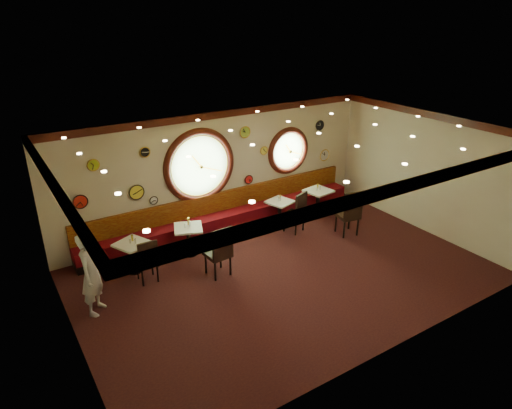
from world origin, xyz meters
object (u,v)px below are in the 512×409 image
table_c (280,210)px  chair_a (147,259)px  table_b (189,237)px  condiment_b_bottle (188,221)px  chair_d (350,210)px  condiment_d_salt (317,189)px  chair_c (298,210)px  condiment_d_pepper (320,188)px  waiter (92,274)px  condiment_b_pepper (190,224)px  chair_b (220,249)px  condiment_c_salt (279,199)px  condiment_c_pepper (280,199)px  condiment_b_salt (185,226)px  condiment_c_bottle (280,197)px  condiment_d_bottle (318,186)px  table_a (133,253)px  condiment_a_pepper (135,241)px  table_d (318,199)px  condiment_a_salt (130,241)px  condiment_a_bottle (132,238)px

table_c → chair_a: 4.20m
table_b → condiment_b_bottle: size_ratio=4.83×
chair_d → condiment_d_salt: size_ratio=8.28×
chair_c → condiment_d_pepper: size_ratio=6.50×
chair_a → waiter: waiter is taller
condiment_b_pepper → waiter: 2.82m
chair_b → condiment_c_salt: chair_b is taller
condiment_c_salt → condiment_c_pepper: bearing=6.3°
chair_d → condiment_d_salt: bearing=96.6°
condiment_b_salt → condiment_c_bottle: (2.97, 0.25, -0.01)m
chair_d → condiment_d_bottle: chair_d is taller
condiment_b_salt → chair_c: bearing=-8.9°
table_a → condiment_a_pepper: size_ratio=7.60×
table_b → condiment_d_pepper: 4.23m
table_d → condiment_d_bottle: bearing=62.2°
condiment_b_salt → condiment_c_salt: size_ratio=1.01×
table_a → chair_d: bearing=-13.7°
chair_c → condiment_c_pepper: chair_c is taller
condiment_a_salt → condiment_a_pepper: condiment_a_pepper is taller
condiment_a_bottle → waiter: bearing=-135.2°
table_b → table_d: bearing=1.9°
condiment_b_bottle → condiment_c_bottle: condiment_b_bottle is taller
condiment_a_salt → condiment_d_bottle: bearing=3.1°
condiment_a_pepper → condiment_c_pepper: condiment_a_pepper is taller
table_a → condiment_c_pepper: 4.27m
condiment_c_salt → table_d: bearing=-2.3°
condiment_a_salt → condiment_c_pepper: condiment_a_salt is taller
condiment_c_pepper → table_b: bearing=-175.9°
chair_b → condiment_d_bottle: size_ratio=5.18×
condiment_d_salt → condiment_a_pepper: bearing=-177.4°
chair_c → condiment_b_bottle: 2.94m
condiment_b_pepper → waiter: size_ratio=0.07×
condiment_b_pepper → table_c: bearing=3.4°
chair_a → condiment_d_pepper: (5.49, 0.84, 0.21)m
chair_d → condiment_a_bottle: chair_d is taller
waiter → chair_d: bearing=-53.1°
table_c → waiter: size_ratio=0.45×
chair_d → condiment_a_salt: size_ratio=8.66×
table_c → condiment_a_salt: bearing=-176.9°
table_c → condiment_a_salt: size_ratio=8.69×
condiment_d_pepper → condiment_a_bottle: bearing=-178.9°
chair_c → condiment_c_bottle: chair_c is taller
condiment_a_salt → condiment_c_bottle: bearing=4.1°
table_c → condiment_b_bottle: condiment_b_bottle is taller
chair_c → condiment_b_pepper: (-2.89, 0.48, 0.13)m
condiment_d_pepper → waiter: 6.86m
table_b → chair_a: size_ratio=1.34×
condiment_b_bottle → table_a: bearing=-173.5°
condiment_b_pepper → condiment_b_bottle: (0.02, 0.10, 0.03)m
condiment_b_pepper → condiment_d_bottle: (4.16, 0.24, 0.04)m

